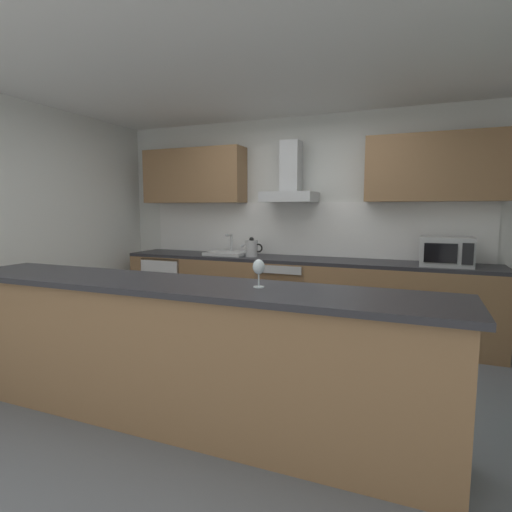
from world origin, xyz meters
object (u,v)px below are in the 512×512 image
object	(u,v)px
microwave	(446,251)
kettle	(252,248)
range_hood	(290,183)
sink	(227,253)
oven	(286,294)
refrigerator	(172,287)
wine_glass	(259,268)

from	to	relation	value
microwave	kettle	size ratio (longest dim) A/B	1.73
range_hood	microwave	bearing A→B (deg)	-5.24
microwave	sink	xyz separation A→B (m)	(-2.50, 0.04, -0.12)
range_hood	kettle	bearing A→B (deg)	-159.21
kettle	range_hood	size ratio (longest dim) A/B	0.40
oven	range_hood	size ratio (longest dim) A/B	1.11
sink	kettle	world-z (taller)	sink
refrigerator	kettle	size ratio (longest dim) A/B	2.94
refrigerator	wine_glass	xyz separation A→B (m)	(2.15, -2.23, 0.69)
refrigerator	range_hood	distance (m)	2.11
kettle	wine_glass	bearing A→B (deg)	-66.17
refrigerator	wine_glass	size ratio (longest dim) A/B	4.78
oven	kettle	world-z (taller)	kettle
oven	microwave	xyz separation A→B (m)	(1.72, -0.03, 0.59)
refrigerator	sink	distance (m)	0.97
oven	range_hood	distance (m)	1.33
range_hood	wine_glass	distance (m)	2.51
microwave	sink	world-z (taller)	microwave
kettle	sink	bearing A→B (deg)	172.75
kettle	microwave	bearing A→B (deg)	0.16
sink	wine_glass	xyz separation A→B (m)	(1.32, -2.24, 0.19)
sink	kettle	size ratio (longest dim) A/B	1.73
sink	wine_glass	bearing A→B (deg)	-59.48
oven	wine_glass	size ratio (longest dim) A/B	4.50
refrigerator	sink	xyz separation A→B (m)	(0.83, 0.01, 0.50)
range_hood	wine_glass	xyz separation A→B (m)	(0.54, -2.36, -0.67)
refrigerator	microwave	distance (m)	3.39
refrigerator	microwave	xyz separation A→B (m)	(3.33, -0.03, 0.62)
refrigerator	wine_glass	bearing A→B (deg)	-46.01
oven	microwave	distance (m)	1.82
microwave	refrigerator	bearing A→B (deg)	179.57
oven	range_hood	bearing A→B (deg)	90.00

